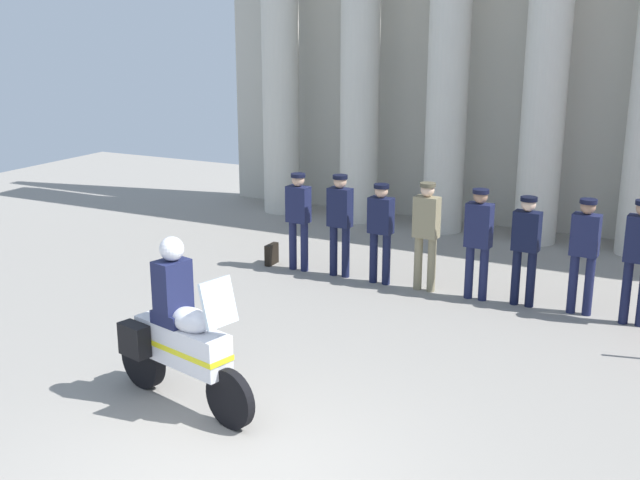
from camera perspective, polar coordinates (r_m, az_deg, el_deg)
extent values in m
cube|color=beige|center=(16.03, 17.00, 14.30)|extent=(14.36, 0.30, 7.77)
cylinder|color=beige|center=(17.03, -2.88, 12.61)|extent=(0.79, 0.79, 6.37)
cylinder|color=beige|center=(16.20, 2.92, 12.45)|extent=(0.79, 0.79, 6.37)
cylinder|color=beige|center=(15.54, 9.27, 12.14)|extent=(0.79, 0.79, 6.37)
cylinder|color=beige|center=(15.08, 16.08, 11.65)|extent=(0.79, 0.79, 6.37)
cylinder|color=#191E42|center=(13.27, -1.98, -0.38)|extent=(0.13, 0.13, 0.83)
cylinder|color=#191E42|center=(13.17, -1.14, -0.50)|extent=(0.13, 0.13, 0.83)
cube|color=#191E42|center=(13.03, -1.58, 2.60)|extent=(0.39, 0.24, 0.61)
sphere|color=tan|center=(12.95, -1.59, 4.36)|extent=(0.21, 0.21, 0.21)
cylinder|color=black|center=(12.93, -1.60, 4.70)|extent=(0.24, 0.24, 0.06)
cylinder|color=#141938|center=(12.94, 0.99, -0.76)|extent=(0.13, 0.13, 0.85)
cylinder|color=#141938|center=(12.85, 1.87, -0.89)|extent=(0.13, 0.13, 0.85)
cube|color=#141938|center=(12.71, 1.45, 2.38)|extent=(0.39, 0.24, 0.63)
sphere|color=tan|center=(12.62, 1.47, 4.24)|extent=(0.21, 0.21, 0.21)
cylinder|color=black|center=(12.60, 1.47, 4.59)|extent=(0.24, 0.24, 0.06)
cylinder|color=#141938|center=(12.62, 3.90, -1.26)|extent=(0.13, 0.13, 0.83)
cylinder|color=#141938|center=(12.54, 4.82, -1.39)|extent=(0.13, 0.13, 0.83)
cube|color=#141938|center=(12.39, 4.43, 1.78)|extent=(0.39, 0.24, 0.57)
sphere|color=tan|center=(12.30, 4.46, 3.55)|extent=(0.21, 0.21, 0.21)
cylinder|color=black|center=(12.29, 4.47, 3.91)|extent=(0.24, 0.24, 0.06)
cylinder|color=#847A5B|center=(12.35, 7.12, -1.66)|extent=(0.13, 0.13, 0.86)
cylinder|color=#847A5B|center=(12.28, 8.08, -1.79)|extent=(0.13, 0.13, 0.86)
cube|color=#847A5B|center=(12.12, 7.72, 1.65)|extent=(0.39, 0.24, 0.64)
sphere|color=beige|center=(12.02, 7.79, 3.61)|extent=(0.21, 0.21, 0.21)
cylinder|color=#4F4937|center=(12.01, 7.81, 3.98)|extent=(0.24, 0.24, 0.06)
cylinder|color=#191E42|center=(12.09, 10.74, -2.29)|extent=(0.13, 0.13, 0.82)
cylinder|color=#191E42|center=(12.03, 11.75, -2.43)|extent=(0.13, 0.13, 0.82)
cube|color=#191E42|center=(11.86, 11.43, 1.05)|extent=(0.39, 0.24, 0.66)
sphere|color=#997056|center=(11.76, 11.55, 3.10)|extent=(0.21, 0.21, 0.21)
cylinder|color=black|center=(11.74, 11.57, 3.48)|extent=(0.24, 0.24, 0.06)
cylinder|color=black|center=(11.97, 13.98, -2.61)|extent=(0.13, 0.13, 0.84)
cylinder|color=black|center=(11.93, 15.01, -2.75)|extent=(0.13, 0.13, 0.84)
cube|color=black|center=(11.75, 14.73, 0.63)|extent=(0.39, 0.24, 0.58)
sphere|color=beige|center=(11.66, 14.86, 2.51)|extent=(0.21, 0.21, 0.21)
cylinder|color=black|center=(11.64, 14.89, 2.89)|extent=(0.24, 0.24, 0.06)
cylinder|color=#191E42|center=(11.85, 17.83, -3.03)|extent=(0.13, 0.13, 0.87)
cylinder|color=#191E42|center=(11.82, 18.88, -3.17)|extent=(0.13, 0.13, 0.87)
cube|color=#191E42|center=(11.63, 18.66, 0.35)|extent=(0.39, 0.24, 0.60)
sphere|color=#997056|center=(11.53, 18.84, 2.29)|extent=(0.21, 0.21, 0.21)
cylinder|color=black|center=(11.52, 18.87, 2.67)|extent=(0.24, 0.24, 0.06)
cylinder|color=#141938|center=(11.67, 21.27, -3.55)|extent=(0.13, 0.13, 0.91)
cylinder|color=black|center=(8.30, -6.53, -11.35)|extent=(0.65, 0.25, 0.64)
cylinder|color=black|center=(9.32, -12.67, -8.50)|extent=(0.65, 0.29, 0.64)
cube|color=silver|center=(8.63, -9.91, -7.46)|extent=(1.28, 0.61, 0.44)
ellipsoid|color=silver|center=(8.41, -9.36, -5.73)|extent=(0.58, 0.44, 0.26)
cube|color=yellow|center=(8.64, -9.91, -7.58)|extent=(1.30, 0.62, 0.06)
cube|color=silver|center=(7.98, -7.37, -4.52)|extent=(0.25, 0.43, 0.47)
cube|color=black|center=(9.15, -10.66, -6.15)|extent=(0.39, 0.26, 0.36)
cube|color=black|center=(8.86, -13.29, -7.04)|extent=(0.39, 0.26, 0.36)
cube|color=#191E42|center=(8.61, -10.51, -5.47)|extent=(0.47, 0.43, 0.14)
cube|color=#191E42|center=(8.50, -10.63, -3.26)|extent=(0.34, 0.41, 0.56)
sphere|color=silver|center=(8.36, -10.68, -0.63)|extent=(0.26, 0.26, 0.26)
cube|color=black|center=(13.61, -3.52, -1.03)|extent=(0.10, 0.32, 0.36)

